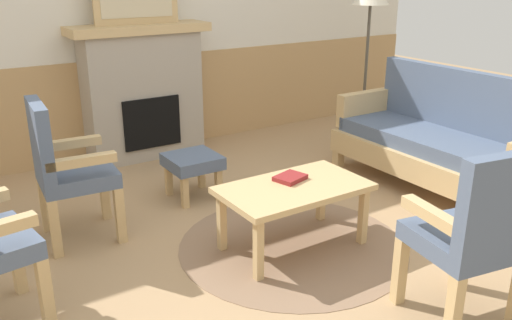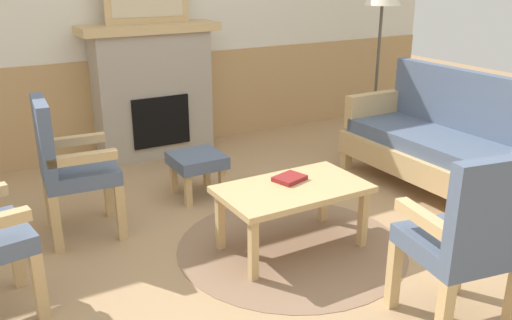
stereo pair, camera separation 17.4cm
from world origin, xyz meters
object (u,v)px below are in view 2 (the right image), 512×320
(book_on_table, at_px, (290,178))
(armchair_by_window_left, at_px, (68,162))
(fireplace, at_px, (153,90))
(couch, at_px, (447,146))
(footstool, at_px, (197,163))
(armchair_front_left, at_px, (469,235))
(floor_lamp_by_couch, at_px, (382,3))
(coffee_table, at_px, (292,194))

(book_on_table, height_order, armchair_by_window_left, armchair_by_window_left)
(armchair_by_window_left, bearing_deg, fireplace, 51.19)
(couch, bearing_deg, fireplace, 129.26)
(fireplace, relative_size, book_on_table, 6.60)
(footstool, relative_size, armchair_front_left, 0.41)
(floor_lamp_by_couch, bearing_deg, fireplace, 156.53)
(footstool, bearing_deg, floor_lamp_by_couch, 7.82)
(armchair_by_window_left, bearing_deg, armchair_front_left, -54.52)
(fireplace, bearing_deg, footstool, -93.71)
(armchair_by_window_left, xyz_separation_m, armchair_front_left, (1.47, -2.07, 0.00))
(couch, xyz_separation_m, footstool, (-1.81, 0.94, -0.11))
(coffee_table, bearing_deg, book_on_table, 68.09)
(couch, xyz_separation_m, floor_lamp_by_couch, (0.31, 1.23, 1.05))
(armchair_front_left, bearing_deg, floor_lamp_by_couch, 56.70)
(couch, relative_size, footstool, 4.50)
(fireplace, bearing_deg, armchair_by_window_left, -128.81)
(armchair_by_window_left, distance_m, armchair_front_left, 2.54)
(couch, distance_m, footstool, 2.04)
(couch, height_order, footstool, couch)
(book_on_table, distance_m, armchair_front_left, 1.27)
(armchair_by_window_left, bearing_deg, floor_lamp_by_couch, 8.70)
(footstool, height_order, armchair_front_left, armchair_front_left)
(book_on_table, bearing_deg, coffee_table, -111.91)
(coffee_table, xyz_separation_m, armchair_by_window_left, (-1.21, 0.92, 0.15))
(fireplace, bearing_deg, coffee_table, -87.34)
(coffee_table, height_order, book_on_table, book_on_table)
(book_on_table, xyz_separation_m, floor_lamp_by_couch, (1.90, 1.30, 1.00))
(footstool, bearing_deg, armchair_front_left, -78.77)
(couch, bearing_deg, footstool, 152.54)
(armchair_front_left, bearing_deg, couch, 44.06)
(armchair_front_left, bearing_deg, fireplace, 96.18)
(book_on_table, distance_m, footstool, 1.05)
(fireplace, distance_m, armchair_front_left, 3.46)
(book_on_table, relative_size, armchair_front_left, 0.20)
(fireplace, height_order, footstool, fireplace)
(coffee_table, relative_size, footstool, 2.40)
(coffee_table, height_order, armchair_by_window_left, armchair_by_window_left)
(fireplace, height_order, coffee_table, fireplace)
(book_on_table, bearing_deg, armchair_by_window_left, 146.63)
(armchair_front_left, bearing_deg, book_on_table, 100.33)
(couch, relative_size, armchair_by_window_left, 1.84)
(book_on_table, height_order, floor_lamp_by_couch, floor_lamp_by_couch)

